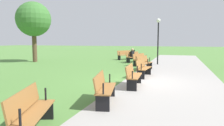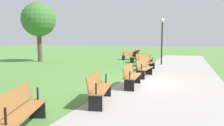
{
  "view_description": "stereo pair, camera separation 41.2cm",
  "coord_description": "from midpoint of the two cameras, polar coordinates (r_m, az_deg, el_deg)",
  "views": [
    {
      "loc": [
        9.62,
        1.66,
        1.87
      ],
      "look_at": [
        -0.0,
        -1.4,
        0.8
      ],
      "focal_mm": 34.12,
      "sensor_mm": 36.0,
      "label": 1
    },
    {
      "loc": [
        9.49,
        2.06,
        1.87
      ],
      "look_at": [
        -0.0,
        -1.4,
        0.8
      ],
      "focal_mm": 34.12,
      "sensor_mm": 36.0,
      "label": 2
    }
  ],
  "objects": [
    {
      "name": "ground_plane",
      "position": [
        9.91,
        8.87,
        -4.9
      ],
      "size": [
        120.0,
        120.0,
        0.0
      ],
      "primitive_type": "plane",
      "color": "#54843D"
    },
    {
      "name": "path_paving",
      "position": [
        9.75,
        16.84,
        -5.26
      ],
      "size": [
        37.1,
        4.35,
        0.01
      ],
      "primitive_type": "cube",
      "color": "#A39E99",
      "rests_on": "ground"
    },
    {
      "name": "bench_0",
      "position": [
        20.91,
        5.23,
        2.19
      ],
      "size": [
        1.62,
        1.35,
        0.89
      ],
      "rotation": [
        0.0,
        0.0,
        -0.62
      ],
      "color": "#996633",
      "rests_on": "ground"
    },
    {
      "name": "bench_1",
      "position": [
        18.52,
        7.47,
        1.66
      ],
      "size": [
        1.68,
        1.19,
        0.89
      ],
      "rotation": [
        0.0,
        0.0,
        -0.48
      ],
      "color": "#996633",
      "rests_on": "ground"
    },
    {
      "name": "bench_2",
      "position": [
        16.07,
        9.19,
        0.97
      ],
      "size": [
        1.72,
        1.01,
        0.89
      ],
      "rotation": [
        0.0,
        0.0,
        -0.35
      ],
      "color": "#996633",
      "rests_on": "ground"
    },
    {
      "name": "bench_3",
      "position": [
        13.58,
        10.09,
        0.03
      ],
      "size": [
        1.72,
        0.8,
        0.89
      ],
      "rotation": [
        0.0,
        0.0,
        -0.21
      ],
      "color": "#996633",
      "rests_on": "ground"
    },
    {
      "name": "bench_4",
      "position": [
        11.08,
        9.61,
        -1.3
      ],
      "size": [
        1.68,
        0.59,
        0.89
      ],
      "rotation": [
        0.0,
        0.0,
        -0.07
      ],
      "color": "#996633",
      "rests_on": "ground"
    },
    {
      "name": "bench_5",
      "position": [
        8.64,
        6.57,
        -3.33
      ],
      "size": [
        1.68,
        0.59,
        0.89
      ],
      "rotation": [
        0.0,
        0.0,
        0.07
      ],
      "color": "#996633",
      "rests_on": "ground"
    },
    {
      "name": "bench_6",
      "position": [
        6.4,
        -1.72,
        -6.6
      ],
      "size": [
        1.72,
        0.8,
        0.89
      ],
      "rotation": [
        0.0,
        0.0,
        0.21
      ],
      "color": "#996633",
      "rests_on": "ground"
    },
    {
      "name": "bench_7",
      "position": [
        4.73,
        -21.01,
        -11.61
      ],
      "size": [
        1.72,
        1.01,
        0.89
      ],
      "rotation": [
        0.0,
        0.0,
        0.35
      ],
      "color": "#996633",
      "rests_on": "ground"
    },
    {
      "name": "person_seated",
      "position": [
        18.25,
        7.36,
        2.13
      ],
      "size": [
        0.51,
        0.6,
        1.2
      ],
      "rotation": [
        0.0,
        0.0,
        -0.48
      ],
      "color": "black",
      "rests_on": "ground"
    },
    {
      "name": "tree_3",
      "position": [
        19.98,
        -18.48,
        10.91
      ],
      "size": [
        2.97,
        2.97,
        5.19
      ],
      "color": "brown",
      "rests_on": "ground"
    },
    {
      "name": "lamp_post",
      "position": [
        16.96,
        13.96,
        8.07
      ],
      "size": [
        0.32,
        0.32,
        3.56
      ],
      "color": "black",
      "rests_on": "ground"
    },
    {
      "name": "trash_bin",
      "position": [
        22.12,
        7.44,
        2.35
      ],
      "size": [
        0.42,
        0.42,
        0.92
      ],
      "primitive_type": "cylinder",
      "color": "black",
      "rests_on": "ground"
    }
  ]
}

